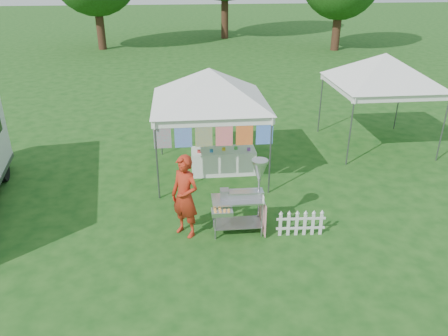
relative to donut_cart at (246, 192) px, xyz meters
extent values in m
plane|color=#154513|center=(-0.54, -0.32, -1.02)|extent=(120.00, 120.00, 0.00)
cylinder|color=#59595E|center=(-1.96, 1.76, 0.03)|extent=(0.04, 0.04, 2.10)
cylinder|color=#59595E|center=(0.88, 1.76, 0.03)|extent=(0.04, 0.04, 2.10)
cylinder|color=#59595E|center=(-1.96, 4.60, 0.03)|extent=(0.04, 0.04, 2.10)
cylinder|color=#59595E|center=(0.88, 4.60, 0.03)|extent=(0.04, 0.04, 2.10)
cube|color=white|center=(-0.54, 1.76, 0.98)|extent=(3.00, 0.03, 0.22)
cube|color=white|center=(-0.54, 4.60, 0.98)|extent=(3.00, 0.03, 0.22)
pyramid|color=white|center=(-0.54, 3.18, 1.98)|extent=(4.24, 4.24, 0.90)
cylinder|color=#59595E|center=(-0.54, 1.76, 1.06)|extent=(3.00, 0.03, 0.03)
cube|color=#30B6AF|center=(-1.79, 1.76, 0.71)|extent=(0.42, 0.01, 0.70)
cube|color=purple|center=(-1.29, 1.76, 0.71)|extent=(0.42, 0.01, 0.70)
cube|color=yellow|center=(-0.79, 1.76, 0.71)|extent=(0.42, 0.01, 0.70)
cube|color=#DA1BAD|center=(-0.29, 1.76, 0.71)|extent=(0.42, 0.01, 0.70)
cube|color=red|center=(0.21, 1.76, 0.71)|extent=(0.42, 0.01, 0.70)
cube|color=#1734BE|center=(0.71, 1.76, 0.71)|extent=(0.42, 0.01, 0.70)
cylinder|color=#59595E|center=(3.54, 3.26, 0.03)|extent=(0.04, 0.04, 2.10)
cylinder|color=#59595E|center=(6.38, 3.26, 0.03)|extent=(0.04, 0.04, 2.10)
cylinder|color=#59595E|center=(3.54, 6.10, 0.03)|extent=(0.04, 0.04, 2.10)
cylinder|color=#59595E|center=(6.38, 6.10, 0.03)|extent=(0.04, 0.04, 2.10)
cube|color=white|center=(4.96, 3.26, 0.98)|extent=(3.00, 0.03, 0.22)
cube|color=white|center=(4.96, 6.10, 0.98)|extent=(3.00, 0.03, 0.22)
pyramid|color=white|center=(4.96, 4.68, 1.98)|extent=(4.24, 4.24, 0.90)
cylinder|color=#59595E|center=(4.96, 3.26, 1.06)|extent=(3.00, 0.03, 0.03)
cylinder|color=#321A12|center=(-6.54, 23.68, 0.96)|extent=(0.56, 0.56, 3.96)
cylinder|color=#321A12|center=(2.46, 27.68, 1.40)|extent=(0.56, 0.56, 4.84)
cylinder|color=#321A12|center=(9.46, 21.68, 0.74)|extent=(0.56, 0.56, 3.52)
cylinder|color=gray|center=(-0.69, -0.22, -0.60)|extent=(0.04, 0.04, 0.84)
cylinder|color=gray|center=(0.33, -0.22, -0.60)|extent=(0.04, 0.04, 0.84)
cylinder|color=gray|center=(-0.69, 0.24, -0.60)|extent=(0.04, 0.04, 0.84)
cylinder|color=gray|center=(0.33, 0.24, -0.60)|extent=(0.04, 0.04, 0.84)
cube|color=gray|center=(-0.18, 0.01, -0.78)|extent=(1.07, 0.54, 0.01)
cube|color=#B7B7BC|center=(-0.18, 0.01, -0.18)|extent=(1.12, 0.57, 0.04)
cube|color=#B7B7BC|center=(-0.01, 0.05, -0.09)|extent=(0.79, 0.24, 0.14)
cube|color=gray|center=(-0.46, 0.06, -0.05)|extent=(0.19, 0.21, 0.21)
cylinder|color=gray|center=(0.28, 0.05, 0.24)|extent=(0.05, 0.05, 0.84)
cone|color=#B7B7BC|center=(0.28, 0.05, 0.48)|extent=(0.34, 0.34, 0.37)
cylinder|color=#B7B7BC|center=(0.28, 0.05, 0.68)|extent=(0.36, 0.36, 0.06)
cube|color=#B7B7BC|center=(-0.56, -0.34, -0.27)|extent=(0.45, 0.28, 0.09)
cube|color=#D99293|center=(0.39, 0.01, -0.60)|extent=(0.02, 0.70, 0.76)
cube|color=white|center=(0.33, -0.26, -0.06)|extent=(0.01, 0.13, 0.17)
imported|color=#A82714|center=(-1.32, 0.06, -0.08)|extent=(0.81, 0.79, 1.88)
cylinder|color=black|center=(-6.28, 3.22, -0.65)|extent=(0.33, 0.75, 0.72)
cube|color=silver|center=(0.74, -0.23, -0.74)|extent=(0.07, 0.02, 0.56)
cube|color=silver|center=(0.91, -0.24, -0.74)|extent=(0.07, 0.02, 0.56)
cube|color=silver|center=(1.09, -0.25, -0.74)|extent=(0.07, 0.02, 0.56)
cube|color=silver|center=(1.27, -0.26, -0.74)|extent=(0.07, 0.02, 0.56)
cube|color=silver|center=(1.45, -0.27, -0.74)|extent=(0.07, 0.02, 0.56)
cube|color=silver|center=(1.63, -0.28, -0.74)|extent=(0.07, 0.02, 0.56)
cube|color=silver|center=(1.18, -0.26, -0.84)|extent=(1.08, 0.09, 0.05)
cube|color=silver|center=(1.18, -0.26, -0.60)|extent=(1.08, 0.09, 0.05)
cube|color=white|center=(-0.17, 3.12, -0.67)|extent=(1.80, 0.70, 0.70)
camera|label=1|loc=(-1.33, -8.17, 4.46)|focal=35.00mm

